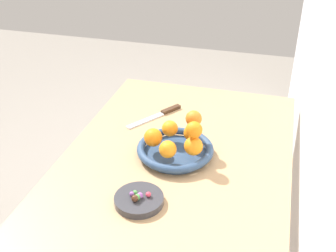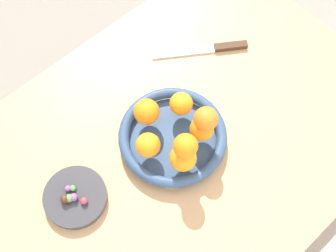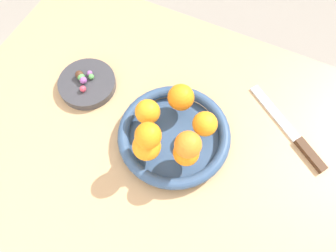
{
  "view_description": "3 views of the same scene",
  "coord_description": "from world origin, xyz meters",
  "px_view_note": "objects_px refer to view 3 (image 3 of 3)",
  "views": [
    {
      "loc": [
        1.14,
        0.28,
        1.56
      ],
      "look_at": [
        -0.0,
        -0.03,
        0.85
      ],
      "focal_mm": 45.0,
      "sensor_mm": 36.0,
      "label": 1
    },
    {
      "loc": [
        0.28,
        0.28,
        1.68
      ],
      "look_at": [
        0.01,
        -0.01,
        0.84
      ],
      "focal_mm": 45.0,
      "sensor_mm": 36.0,
      "label": 2
    },
    {
      "loc": [
        -0.12,
        0.28,
        1.45
      ],
      "look_at": [
        0.01,
        0.01,
        0.84
      ],
      "focal_mm": 35.0,
      "sensor_mm": 36.0,
      "label": 3
    }
  ],
  "objects_px": {
    "candy_ball_0": "(91,77)",
    "candy_ball_5": "(81,77)",
    "candy_ball_1": "(90,73)",
    "candy_ball_2": "(83,89)",
    "orange_0": "(181,97)",
    "orange_1": "(148,112)",
    "orange_5": "(188,145)",
    "orange_6": "(148,135)",
    "orange_4": "(205,124)",
    "dining_table": "(172,155)",
    "candy_dish": "(87,84)",
    "candy_ball_4": "(83,80)",
    "candy_ball_3": "(79,75)",
    "fruit_bowl": "(173,135)",
    "orange_2": "(147,146)",
    "knife": "(293,134)",
    "orange_3": "(186,153)"
  },
  "relations": [
    {
      "from": "orange_5",
      "to": "orange_1",
      "type": "bearing_deg",
      "value": -25.09
    },
    {
      "from": "candy_dish",
      "to": "orange_3",
      "type": "height_order",
      "value": "orange_3"
    },
    {
      "from": "candy_ball_0",
      "to": "fruit_bowl",
      "type": "bearing_deg",
      "value": 167.84
    },
    {
      "from": "candy_ball_1",
      "to": "orange_6",
      "type": "bearing_deg",
      "value": 151.5
    },
    {
      "from": "orange_1",
      "to": "knife",
      "type": "distance_m",
      "value": 0.35
    },
    {
      "from": "candy_dish",
      "to": "candy_ball_3",
      "type": "height_order",
      "value": "candy_ball_3"
    },
    {
      "from": "orange_1",
      "to": "candy_ball_2",
      "type": "relative_size",
      "value": 3.59
    },
    {
      "from": "orange_3",
      "to": "candy_ball_1",
      "type": "distance_m",
      "value": 0.33
    },
    {
      "from": "orange_1",
      "to": "candy_ball_5",
      "type": "height_order",
      "value": "orange_1"
    },
    {
      "from": "candy_ball_5",
      "to": "orange_2",
      "type": "bearing_deg",
      "value": 155.62
    },
    {
      "from": "knife",
      "to": "candy_ball_0",
      "type": "bearing_deg",
      "value": 8.65
    },
    {
      "from": "orange_5",
      "to": "orange_6",
      "type": "height_order",
      "value": "orange_6"
    },
    {
      "from": "orange_3",
      "to": "orange_6",
      "type": "distance_m",
      "value": 0.1
    },
    {
      "from": "orange_0",
      "to": "orange_5",
      "type": "distance_m",
      "value": 0.15
    },
    {
      "from": "orange_0",
      "to": "orange_1",
      "type": "bearing_deg",
      "value": 51.42
    },
    {
      "from": "dining_table",
      "to": "orange_5",
      "type": "relative_size",
      "value": 20.07
    },
    {
      "from": "orange_5",
      "to": "candy_ball_0",
      "type": "height_order",
      "value": "orange_5"
    },
    {
      "from": "candy_dish",
      "to": "fruit_bowl",
      "type": "bearing_deg",
      "value": 171.15
    },
    {
      "from": "orange_5",
      "to": "orange_6",
      "type": "distance_m",
      "value": 0.08
    },
    {
      "from": "fruit_bowl",
      "to": "orange_1",
      "type": "distance_m",
      "value": 0.08
    },
    {
      "from": "orange_2",
      "to": "candy_ball_1",
      "type": "xyz_separation_m",
      "value": [
        0.23,
        -0.13,
        -0.04
      ]
    },
    {
      "from": "orange_1",
      "to": "candy_ball_0",
      "type": "distance_m",
      "value": 0.2
    },
    {
      "from": "orange_4",
      "to": "candy_ball_0",
      "type": "xyz_separation_m",
      "value": [
        0.31,
        -0.02,
        -0.04
      ]
    },
    {
      "from": "candy_ball_3",
      "to": "candy_ball_4",
      "type": "distance_m",
      "value": 0.02
    },
    {
      "from": "candy_ball_0",
      "to": "candy_ball_5",
      "type": "height_order",
      "value": "candy_ball_5"
    },
    {
      "from": "candy_dish",
      "to": "candy_ball_0",
      "type": "bearing_deg",
      "value": -118.31
    },
    {
      "from": "fruit_bowl",
      "to": "knife",
      "type": "height_order",
      "value": "fruit_bowl"
    },
    {
      "from": "candy_ball_5",
      "to": "knife",
      "type": "bearing_deg",
      "value": -170.23
    },
    {
      "from": "candy_ball_1",
      "to": "candy_ball_2",
      "type": "xyz_separation_m",
      "value": [
        -0.01,
        0.05,
        0.0
      ]
    },
    {
      "from": "orange_6",
      "to": "candy_ball_4",
      "type": "height_order",
      "value": "orange_6"
    },
    {
      "from": "orange_2",
      "to": "dining_table",
      "type": "bearing_deg",
      "value": -117.65
    },
    {
      "from": "fruit_bowl",
      "to": "candy_ball_2",
      "type": "bearing_deg",
      "value": -3.22
    },
    {
      "from": "candy_dish",
      "to": "candy_ball_0",
      "type": "height_order",
      "value": "candy_ball_0"
    },
    {
      "from": "fruit_bowl",
      "to": "orange_0",
      "type": "distance_m",
      "value": 0.09
    },
    {
      "from": "orange_1",
      "to": "candy_ball_4",
      "type": "height_order",
      "value": "orange_1"
    },
    {
      "from": "orange_4",
      "to": "candy_ball_1",
      "type": "height_order",
      "value": "orange_4"
    },
    {
      "from": "candy_ball_5",
      "to": "candy_ball_2",
      "type": "bearing_deg",
      "value": 128.29
    },
    {
      "from": "candy_ball_4",
      "to": "orange_4",
      "type": "bearing_deg",
      "value": 179.79
    },
    {
      "from": "candy_dish",
      "to": "candy_ball_4",
      "type": "relative_size",
      "value": 7.93
    },
    {
      "from": "fruit_bowl",
      "to": "candy_dish",
      "type": "distance_m",
      "value": 0.26
    },
    {
      "from": "candy_ball_1",
      "to": "orange_0",
      "type": "bearing_deg",
      "value": -177.47
    },
    {
      "from": "orange_4",
      "to": "dining_table",
      "type": "bearing_deg",
      "value": 35.42
    },
    {
      "from": "orange_0",
      "to": "candy_ball_1",
      "type": "bearing_deg",
      "value": 2.53
    },
    {
      "from": "orange_2",
      "to": "candy_ball_2",
      "type": "xyz_separation_m",
      "value": [
        0.22,
        -0.08,
        -0.04
      ]
    },
    {
      "from": "fruit_bowl",
      "to": "candy_ball_0",
      "type": "bearing_deg",
      "value": -12.16
    },
    {
      "from": "orange_3",
      "to": "candy_ball_0",
      "type": "xyz_separation_m",
      "value": [
        0.3,
        -0.1,
        -0.04
      ]
    },
    {
      "from": "orange_0",
      "to": "orange_2",
      "type": "height_order",
      "value": "same"
    },
    {
      "from": "candy_ball_0",
      "to": "candy_ball_3",
      "type": "relative_size",
      "value": 0.68
    },
    {
      "from": "fruit_bowl",
      "to": "orange_6",
      "type": "height_order",
      "value": "orange_6"
    },
    {
      "from": "dining_table",
      "to": "fruit_bowl",
      "type": "xyz_separation_m",
      "value": [
        0.0,
        -0.01,
        0.11
      ]
    }
  ]
}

